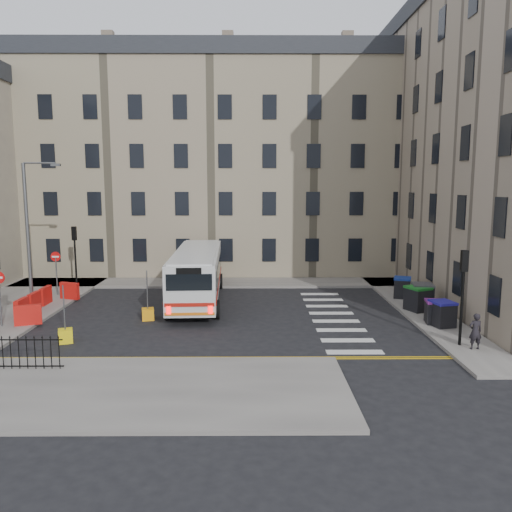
{
  "coord_description": "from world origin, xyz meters",
  "views": [
    {
      "loc": [
        -0.28,
        -26.1,
        6.97
      ],
      "look_at": [
        -0.1,
        1.56,
        3.0
      ],
      "focal_mm": 35.0,
      "sensor_mm": 36.0,
      "label": 1
    }
  ],
  "objects_px": {
    "streetlamp": "(28,232)",
    "wheelie_bin_c": "(418,298)",
    "wheelie_bin_a": "(442,313)",
    "bus": "(197,273)",
    "bollard_yellow": "(148,314)",
    "wheelie_bin_b": "(435,312)",
    "wheelie_bin_d": "(422,296)",
    "pedestrian": "(475,331)",
    "wheelie_bin_e": "(402,287)",
    "bollard_chevron": "(66,336)"
  },
  "relations": [
    {
      "from": "wheelie_bin_d",
      "to": "bus",
      "type": "bearing_deg",
      "value": 177.37
    },
    {
      "from": "wheelie_bin_b",
      "to": "wheelie_bin_c",
      "type": "bearing_deg",
      "value": 100.29
    },
    {
      "from": "wheelie_bin_c",
      "to": "wheelie_bin_b",
      "type": "bearing_deg",
      "value": -113.01
    },
    {
      "from": "wheelie_bin_a",
      "to": "wheelie_bin_e",
      "type": "height_order",
      "value": "wheelie_bin_e"
    },
    {
      "from": "wheelie_bin_a",
      "to": "wheelie_bin_e",
      "type": "relative_size",
      "value": 0.95
    },
    {
      "from": "streetlamp",
      "to": "wheelie_bin_a",
      "type": "bearing_deg",
      "value": -11.9
    },
    {
      "from": "bus",
      "to": "wheelie_bin_a",
      "type": "bearing_deg",
      "value": -27.24
    },
    {
      "from": "wheelie_bin_e",
      "to": "bollard_yellow",
      "type": "xyz_separation_m",
      "value": [
        -14.55,
        -4.44,
        -0.47
      ]
    },
    {
      "from": "streetlamp",
      "to": "wheelie_bin_e",
      "type": "height_order",
      "value": "streetlamp"
    },
    {
      "from": "pedestrian",
      "to": "bollard_yellow",
      "type": "relative_size",
      "value": 2.56
    },
    {
      "from": "bollard_chevron",
      "to": "pedestrian",
      "type": "bearing_deg",
      "value": -4.7
    },
    {
      "from": "wheelie_bin_a",
      "to": "bollard_chevron",
      "type": "xyz_separation_m",
      "value": [
        -17.54,
        -2.0,
        -0.47
      ]
    },
    {
      "from": "bus",
      "to": "wheelie_bin_c",
      "type": "xyz_separation_m",
      "value": [
        12.31,
        -2.78,
        -0.94
      ]
    },
    {
      "from": "bus",
      "to": "wheelie_bin_a",
      "type": "height_order",
      "value": "bus"
    },
    {
      "from": "wheelie_bin_d",
      "to": "bollard_yellow",
      "type": "bearing_deg",
      "value": -165.54
    },
    {
      "from": "streetlamp",
      "to": "bus",
      "type": "xyz_separation_m",
      "value": [
        9.4,
        1.19,
        -2.58
      ]
    },
    {
      "from": "streetlamp",
      "to": "bollard_yellow",
      "type": "bearing_deg",
      "value": -21.6
    },
    {
      "from": "wheelie_bin_b",
      "to": "wheelie_bin_d",
      "type": "distance_m",
      "value": 2.93
    },
    {
      "from": "wheelie_bin_a",
      "to": "pedestrian",
      "type": "height_order",
      "value": "pedestrian"
    },
    {
      "from": "wheelie_bin_b",
      "to": "bollard_yellow",
      "type": "height_order",
      "value": "wheelie_bin_b"
    },
    {
      "from": "wheelie_bin_e",
      "to": "bollard_chevron",
      "type": "relative_size",
      "value": 2.29
    },
    {
      "from": "streetlamp",
      "to": "wheelie_bin_a",
      "type": "distance_m",
      "value": 22.68
    },
    {
      "from": "bus",
      "to": "bollard_chevron",
      "type": "bearing_deg",
      "value": -125.1
    },
    {
      "from": "wheelie_bin_c",
      "to": "wheelie_bin_d",
      "type": "height_order",
      "value": "wheelie_bin_d"
    },
    {
      "from": "wheelie_bin_b",
      "to": "wheelie_bin_a",
      "type": "bearing_deg",
      "value": -62.26
    },
    {
      "from": "bus",
      "to": "bollard_chevron",
      "type": "xyz_separation_m",
      "value": [
        -5.02,
        -7.8,
        -1.46
      ]
    },
    {
      "from": "bus",
      "to": "bollard_yellow",
      "type": "height_order",
      "value": "bus"
    },
    {
      "from": "streetlamp",
      "to": "wheelie_bin_d",
      "type": "bearing_deg",
      "value": -3.08
    },
    {
      "from": "bollard_yellow",
      "to": "wheelie_bin_c",
      "type": "bearing_deg",
      "value": 5.07
    },
    {
      "from": "streetlamp",
      "to": "wheelie_bin_b",
      "type": "height_order",
      "value": "streetlamp"
    },
    {
      "from": "pedestrian",
      "to": "bollard_chevron",
      "type": "relative_size",
      "value": 2.56
    },
    {
      "from": "wheelie_bin_b",
      "to": "bollard_yellow",
      "type": "bearing_deg",
      "value": -175.45
    },
    {
      "from": "streetlamp",
      "to": "pedestrian",
      "type": "relative_size",
      "value": 5.3
    },
    {
      "from": "wheelie_bin_d",
      "to": "bollard_chevron",
      "type": "bearing_deg",
      "value": -155.0
    },
    {
      "from": "streetlamp",
      "to": "wheelie_bin_c",
      "type": "height_order",
      "value": "streetlamp"
    },
    {
      "from": "pedestrian",
      "to": "wheelie_bin_d",
      "type": "bearing_deg",
      "value": -95.4
    },
    {
      "from": "wheelie_bin_a",
      "to": "wheelie_bin_e",
      "type": "bearing_deg",
      "value": 78.41
    },
    {
      "from": "bus",
      "to": "wheelie_bin_c",
      "type": "distance_m",
      "value": 12.65
    },
    {
      "from": "bus",
      "to": "wheelie_bin_d",
      "type": "height_order",
      "value": "bus"
    },
    {
      "from": "streetlamp",
      "to": "pedestrian",
      "type": "height_order",
      "value": "streetlamp"
    },
    {
      "from": "wheelie_bin_b",
      "to": "pedestrian",
      "type": "xyz_separation_m",
      "value": [
        0.25,
        -3.96,
        0.19
      ]
    },
    {
      "from": "wheelie_bin_b",
      "to": "wheelie_bin_c",
      "type": "distance_m",
      "value": 2.51
    },
    {
      "from": "streetlamp",
      "to": "wheelie_bin_d",
      "type": "distance_m",
      "value": 22.4
    },
    {
      "from": "bollard_yellow",
      "to": "wheelie_bin_a",
      "type": "bearing_deg",
      "value": -6.79
    },
    {
      "from": "pedestrian",
      "to": "wheelie_bin_a",
      "type": "bearing_deg",
      "value": -93.29
    },
    {
      "from": "bollard_chevron",
      "to": "wheelie_bin_d",
      "type": "bearing_deg",
      "value": 17.03
    },
    {
      "from": "streetlamp",
      "to": "wheelie_bin_e",
      "type": "bearing_deg",
      "value": 4.1
    },
    {
      "from": "wheelie_bin_a",
      "to": "wheelie_bin_d",
      "type": "xyz_separation_m",
      "value": [
        0.18,
        3.43,
        0.09
      ]
    },
    {
      "from": "wheelie_bin_c",
      "to": "wheelie_bin_a",
      "type": "bearing_deg",
      "value": -109.91
    },
    {
      "from": "wheelie_bin_d",
      "to": "pedestrian",
      "type": "xyz_separation_m",
      "value": [
        -0.11,
        -6.87,
        0.06
      ]
    }
  ]
}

